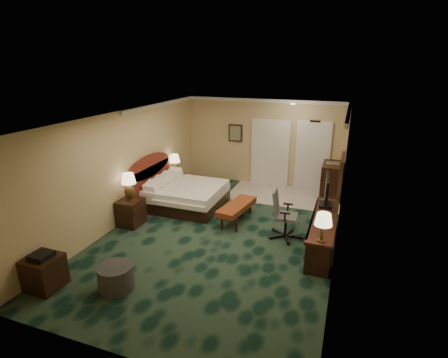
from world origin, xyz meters
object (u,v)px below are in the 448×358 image
(bed, at_px, (187,196))
(minibar, at_px, (331,181))
(lamp_near, at_px, (129,186))
(bed_bench, at_px, (237,213))
(nightstand_near, at_px, (131,212))
(lamp_far, at_px, (175,164))
(nightstand_far, at_px, (176,183))
(tv, at_px, (326,191))
(desk, at_px, (323,233))
(desk_chair, at_px, (286,215))
(side_table, at_px, (44,272))
(ottoman, at_px, (116,277))

(bed, distance_m, minibar, 4.15)
(lamp_near, height_order, bed_bench, lamp_near)
(nightstand_near, xyz_separation_m, lamp_far, (-0.07, 2.45, 0.52))
(nightstand_far, xyz_separation_m, tv, (4.45, -1.27, 0.75))
(nightstand_near, distance_m, tv, 4.61)
(lamp_far, xyz_separation_m, desk, (4.52, -1.99, -0.50))
(bed_bench, xyz_separation_m, desk_chair, (1.29, -0.42, 0.32))
(bed_bench, distance_m, minibar, 3.19)
(lamp_far, xyz_separation_m, minibar, (4.48, 1.03, -0.33))
(side_table, distance_m, desk_chair, 4.88)
(bed_bench, height_order, desk, desk)
(bed, distance_m, side_table, 4.21)
(lamp_near, height_order, minibar, lamp_near)
(lamp_near, bearing_deg, lamp_far, 91.27)
(bed, bearing_deg, desk, -15.85)
(lamp_near, relative_size, bed_bench, 0.48)
(bed, xyz_separation_m, nightstand_near, (-0.77, -1.50, 0.02))
(lamp_far, height_order, side_table, lamp_far)
(tv, bearing_deg, side_table, -143.69)
(nightstand_near, height_order, side_table, nightstand_near)
(lamp_near, height_order, desk_chair, lamp_near)
(ottoman, bearing_deg, lamp_near, 118.19)
(bed_bench, height_order, tv, tv)
(bed_bench, distance_m, desk_chair, 1.39)
(ottoman, bearing_deg, lamp_far, 105.28)
(nightstand_near, bearing_deg, bed_bench, 24.41)
(nightstand_near, relative_size, minibar, 0.63)
(lamp_far, xyz_separation_m, tv, (4.48, -1.28, 0.18))
(side_table, xyz_separation_m, tv, (4.38, 3.81, 0.72))
(ottoman, bearing_deg, side_table, -161.26)
(ottoman, height_order, side_table, side_table)
(lamp_near, xyz_separation_m, tv, (4.43, 1.12, 0.06))
(desk_chair, bearing_deg, bed, 160.27)
(bed, bearing_deg, bed_bench, -15.65)
(nightstand_far, relative_size, minibar, 0.52)
(minibar, bearing_deg, lamp_near, -142.20)
(tv, bearing_deg, nightstand_near, -169.87)
(nightstand_far, xyz_separation_m, side_table, (0.07, -5.08, 0.03))
(ottoman, height_order, tv, tv)
(lamp_near, distance_m, lamp_far, 2.40)
(bed, bearing_deg, lamp_far, 131.64)
(side_table, bearing_deg, bed_bench, 58.05)
(nightstand_near, height_order, nightstand_far, nightstand_near)
(side_table, bearing_deg, minibar, 54.46)
(bed, xyz_separation_m, ottoman, (0.44, -3.74, -0.08))
(bed_bench, relative_size, desk, 0.57)
(lamp_near, relative_size, minibar, 0.63)
(nightstand_far, bearing_deg, bed, -48.99)
(desk_chair, height_order, minibar, desk_chair)
(nightstand_far, height_order, lamp_near, lamp_near)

